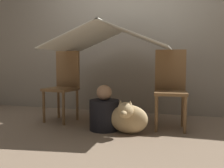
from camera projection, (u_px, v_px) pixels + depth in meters
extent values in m
plane|color=#7A6651|center=(107.00, 129.00, 2.95)|extent=(8.80, 8.80, 0.00)
cube|color=gray|center=(128.00, 33.00, 3.88)|extent=(7.00, 0.05, 2.50)
cylinder|color=brown|center=(44.00, 107.00, 3.26)|extent=(0.04, 0.04, 0.41)
cylinder|color=brown|center=(64.00, 109.00, 3.13)|extent=(0.04, 0.04, 0.41)
cylinder|color=brown|center=(59.00, 103.00, 3.54)|extent=(0.04, 0.04, 0.41)
cylinder|color=brown|center=(77.00, 105.00, 3.41)|extent=(0.04, 0.04, 0.41)
cube|color=brown|center=(61.00, 89.00, 3.31)|extent=(0.42, 0.42, 0.04)
cube|color=brown|center=(68.00, 69.00, 3.44)|extent=(0.37, 0.09, 0.49)
cylinder|color=brown|center=(156.00, 114.00, 2.82)|extent=(0.04, 0.04, 0.41)
cylinder|color=brown|center=(185.00, 115.00, 2.76)|extent=(0.04, 0.04, 0.41)
cylinder|color=brown|center=(157.00, 109.00, 3.12)|extent=(0.04, 0.04, 0.41)
cylinder|color=brown|center=(183.00, 110.00, 3.06)|extent=(0.04, 0.04, 0.41)
cube|color=brown|center=(170.00, 93.00, 2.92)|extent=(0.40, 0.40, 0.04)
cube|color=brown|center=(170.00, 70.00, 3.06)|extent=(0.37, 0.06, 0.49)
cube|color=silver|center=(85.00, 39.00, 3.16)|extent=(0.72, 1.15, 0.30)
cube|color=silver|center=(141.00, 37.00, 2.96)|extent=(0.72, 1.15, 0.30)
cube|color=silver|center=(112.00, 26.00, 3.05)|extent=(0.04, 1.15, 0.01)
cylinder|color=black|center=(104.00, 115.00, 2.92)|extent=(0.35, 0.35, 0.35)
sphere|color=tan|center=(104.00, 92.00, 2.89)|extent=(0.18, 0.18, 0.18)
ellipsoid|color=tan|center=(129.00, 119.00, 2.76)|extent=(0.43, 0.19, 0.32)
sphere|color=tan|center=(125.00, 110.00, 2.60)|extent=(0.17, 0.17, 0.17)
ellipsoid|color=tan|center=(124.00, 113.00, 2.52)|extent=(0.07, 0.09, 0.06)
cone|color=tan|center=(121.00, 104.00, 2.61)|extent=(0.06, 0.06, 0.08)
cone|color=tan|center=(130.00, 104.00, 2.58)|extent=(0.06, 0.06, 0.08)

